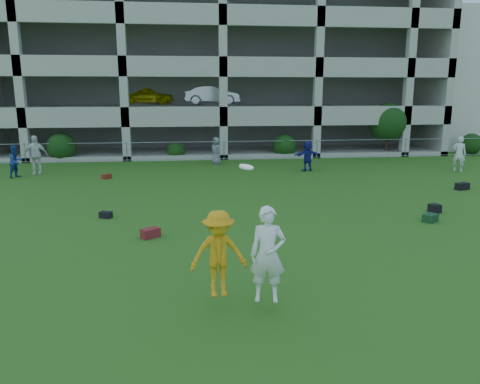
{
  "coord_description": "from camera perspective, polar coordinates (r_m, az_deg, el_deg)",
  "views": [
    {
      "loc": [
        -2.35,
        -10.21,
        4.3
      ],
      "look_at": [
        -0.83,
        3.0,
        1.4
      ],
      "focal_mm": 35.0,
      "sensor_mm": 36.0,
      "label": 1
    }
  ],
  "objects": [
    {
      "name": "ground",
      "position": [
        11.33,
        5.99,
        -10.08
      ],
      "size": [
        100.0,
        100.0,
        0.0
      ],
      "primitive_type": "plane",
      "color": "#235114",
      "rests_on": "ground"
    },
    {
      "name": "bystander_a",
      "position": [
        26.01,
        -25.66,
        3.37
      ],
      "size": [
        0.91,
        0.98,
        1.61
      ],
      "primitive_type": "imported",
      "rotation": [
        0.0,
        0.0,
        1.07
      ],
      "color": "navy",
      "rests_on": "ground"
    },
    {
      "name": "bystander_b",
      "position": [
        26.61,
        -23.68,
        4.17
      ],
      "size": [
        1.25,
        0.68,
        2.02
      ],
      "primitive_type": "imported",
      "rotation": [
        0.0,
        0.0,
        0.16
      ],
      "color": "white",
      "rests_on": "ground"
    },
    {
      "name": "bystander_c",
      "position": [
        27.71,
        -2.92,
        5.04
      ],
      "size": [
        0.83,
        0.93,
        1.6
      ],
      "primitive_type": "imported",
      "rotation": [
        0.0,
        0.0,
        -1.05
      ],
      "color": "slate",
      "rests_on": "ground"
    },
    {
      "name": "bystander_d",
      "position": [
        25.63,
        8.23,
        4.36
      ],
      "size": [
        1.59,
        0.92,
        1.63
      ],
      "primitive_type": "imported",
      "rotation": [
        0.0,
        0.0,
        3.45
      ],
      "color": "navy",
      "rests_on": "ground"
    },
    {
      "name": "bystander_e",
      "position": [
        27.85,
        25.15,
        4.23
      ],
      "size": [
        0.82,
        0.8,
        1.9
      ],
      "primitive_type": "imported",
      "rotation": [
        0.0,
        0.0,
        2.43
      ],
      "color": "silver",
      "rests_on": "ground"
    },
    {
      "name": "bag_red_a",
      "position": [
        14.22,
        -10.87,
        -4.94
      ],
      "size": [
        0.62,
        0.56,
        0.28
      ],
      "primitive_type": "cube",
      "rotation": [
        0.0,
        0.0,
        0.59
      ],
      "color": "#602210",
      "rests_on": "ground"
    },
    {
      "name": "bag_black_b",
      "position": [
        16.74,
        -16.05,
        -2.69
      ],
      "size": [
        0.47,
        0.39,
        0.22
      ],
      "primitive_type": "cube",
      "rotation": [
        0.0,
        0.0,
        -0.43
      ],
      "color": "black",
      "rests_on": "ground"
    },
    {
      "name": "bag_green_c",
      "position": [
        16.87,
        22.18,
        -2.94
      ],
      "size": [
        0.61,
        0.58,
        0.26
      ],
      "primitive_type": "cube",
      "rotation": [
        0.0,
        0.0,
        0.63
      ],
      "color": "#12331E",
      "rests_on": "ground"
    },
    {
      "name": "crate_d",
      "position": [
        18.19,
        22.64,
        -1.86
      ],
      "size": [
        0.42,
        0.42,
        0.3
      ],
      "primitive_type": "cube",
      "rotation": [
        0.0,
        0.0,
        0.21
      ],
      "color": "black",
      "rests_on": "ground"
    },
    {
      "name": "bag_black_e",
      "position": [
        22.86,
        25.47,
        0.64
      ],
      "size": [
        0.66,
        0.45,
        0.3
      ],
      "primitive_type": "cube",
      "rotation": [
        0.0,
        0.0,
        0.27
      ],
      "color": "black",
      "rests_on": "ground"
    },
    {
      "name": "bag_red_f",
      "position": [
        24.09,
        -15.97,
        1.83
      ],
      "size": [
        0.5,
        0.53,
        0.24
      ],
      "primitive_type": "cube",
      "rotation": [
        0.0,
        0.0,
        0.89
      ],
      "color": "#5F2210",
      "rests_on": "ground"
    },
    {
      "name": "frisbee_contest",
      "position": [
        9.27,
        -0.63,
        -7.54
      ],
      "size": [
        1.93,
        0.78,
        2.77
      ],
      "color": "orange",
      "rests_on": "ground"
    },
    {
      "name": "parking_garage",
      "position": [
        38.03,
        -3.15,
        14.87
      ],
      "size": [
        30.0,
        14.0,
        12.0
      ],
      "color": "#9E998C",
      "rests_on": "ground"
    },
    {
      "name": "fence",
      "position": [
        29.54,
        -1.97,
        5.13
      ],
      "size": [
        36.06,
        0.06,
        1.2
      ],
      "color": "gray",
      "rests_on": "ground"
    },
    {
      "name": "shrub_row",
      "position": [
        30.84,
        6.51,
        7.04
      ],
      "size": [
        34.38,
        2.52,
        3.5
      ],
      "color": "#163D11",
      "rests_on": "ground"
    }
  ]
}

